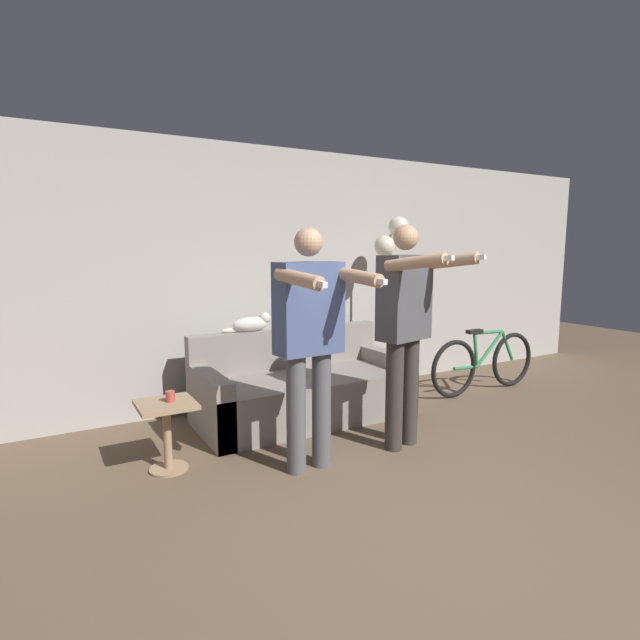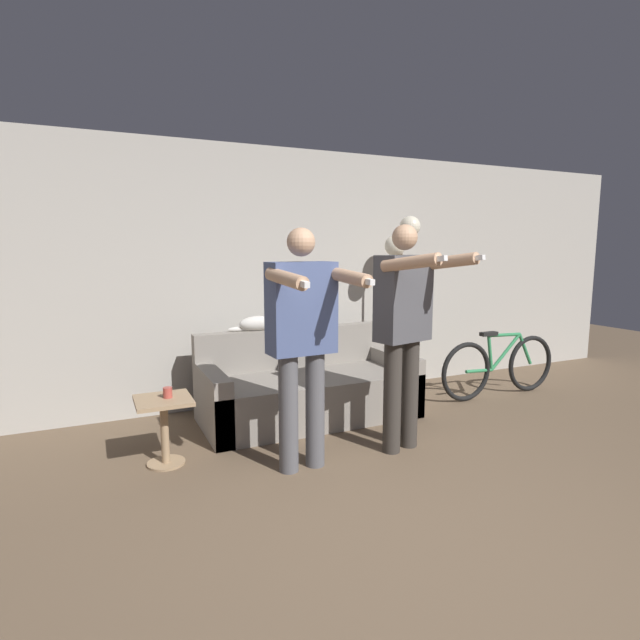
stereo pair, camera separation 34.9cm
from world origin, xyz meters
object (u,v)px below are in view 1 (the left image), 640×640
Objects in this scene: bicycle at (484,363)px; person_left at (310,333)px; cup at (170,396)px; floor_lamp at (391,258)px; side_table at (167,423)px; couch at (303,390)px; person_right at (406,321)px; cat at (252,323)px.

person_left is at bearing -163.40° from bicycle.
bicycle is at bearing 4.51° from cup.
floor_lamp is at bearing 33.96° from person_left.
bicycle is (3.54, 0.28, -0.03)m from side_table.
couch is 1.70m from floor_lamp.
floor_lamp reaches higher than side_table.
couch is 1.35m from person_left.
person_right is 1.52m from floor_lamp.
cat reaches higher than cup.
couch is at bearing 20.81° from cup.
couch is at bearing -170.48° from floor_lamp.
floor_lamp is 2.77m from cup.
couch is 0.80m from cat.
floor_lamp reaches higher than couch.
bicycle is (2.16, -0.23, 0.07)m from couch.
person_left is at bearing -143.41° from floor_lamp.
person_right is 1.86m from cup.
cup is (-2.50, -0.70, -0.95)m from floor_lamp.
couch is 1.33m from person_right.
floor_lamp reaches higher than cup.
cat is 2.65m from bicycle.
person_left is 0.90× the size of floor_lamp.
couch reaches higher than bicycle.
person_right is at bearing -2.63° from person_left.
floor_lamp reaches higher than person_right.
bicycle is (3.50, 0.28, -0.21)m from cup.
cup is at bearing -159.19° from couch.
cat is (-0.74, 1.36, -0.14)m from person_right.
floor_lamp is (0.78, 1.21, 0.46)m from person_right.
cat is at bearing 105.79° from person_right.
couch is 25.71× the size of cup.
cat is at bearing 137.52° from couch.
person_left is 0.85m from person_right.
side_table is at bearing -159.48° from couch.
floor_lamp is 1.25× the size of bicycle.
person_left reaches higher than side_table.
person_right is 0.92× the size of floor_lamp.
floor_lamp is at bearing 15.64° from side_table.
floor_lamp reaches higher than cat.
couch is at bearing 173.81° from bicycle.
bicycle is (1.78, 0.79, -0.70)m from person_right.
cup is 0.05× the size of bicycle.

